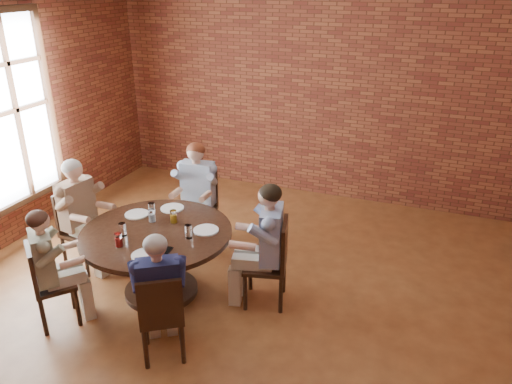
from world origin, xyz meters
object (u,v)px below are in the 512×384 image
(chair_c, at_px, (79,226))
(diner_d, at_px, (52,269))
(diner_a, at_px, (265,246))
(diner_c, at_px, (82,215))
(chair_a, at_px, (273,259))
(diner_b, at_px, (197,195))
(chair_b, at_px, (200,204))
(chair_e, at_px, (162,314))
(chair_d, at_px, (46,282))
(smartphone, at_px, (168,250))
(dining_table, at_px, (158,250))
(diner_e, at_px, (160,297))

(chair_c, xyz_separation_m, diner_d, (0.50, -0.96, 0.11))
(diner_a, distance_m, diner_c, 2.18)
(chair_a, relative_size, diner_b, 0.71)
(chair_b, relative_size, diner_d, 0.76)
(chair_c, xyz_separation_m, chair_e, (1.73, -1.04, -0.02))
(chair_e, bearing_deg, chair_d, -34.30)
(diner_c, distance_m, chair_e, 1.95)
(diner_d, distance_m, smartphone, 1.11)
(dining_table, distance_m, diner_c, 1.10)
(chair_c, relative_size, smartphone, 7.18)
(diner_c, bearing_deg, diner_d, -147.87)
(diner_d, height_order, diner_e, diner_e)
(chair_a, xyz_separation_m, diner_a, (-0.08, -0.02, 0.16))
(chair_c, height_order, diner_c, diner_c)
(dining_table, relative_size, diner_b, 1.18)
(diner_c, bearing_deg, diner_b, -35.64)
(chair_c, bearing_deg, smartphone, -99.29)
(chair_b, distance_m, diner_c, 1.42)
(diner_d, relative_size, smartphone, 9.46)
(chair_a, xyz_separation_m, smartphone, (-0.86, -0.59, 0.25))
(chair_c, distance_m, diner_c, 0.17)
(dining_table, distance_m, chair_d, 1.10)
(chair_a, bearing_deg, chair_b, -139.12)
(chair_b, bearing_deg, diner_b, -90.00)
(diner_e, bearing_deg, chair_a, -153.69)
(diner_b, height_order, diner_c, diner_b)
(dining_table, distance_m, diner_b, 1.15)
(chair_a, xyz_separation_m, diner_c, (-2.26, -0.13, 0.15))
(diner_b, distance_m, chair_d, 2.07)
(chair_c, relative_size, diner_e, 0.75)
(diner_b, distance_m, chair_e, 2.13)
(diner_a, xyz_separation_m, chair_c, (-2.26, -0.09, -0.16))
(chair_b, height_order, chair_c, same)
(diner_a, distance_m, diner_e, 1.22)
(chair_d, xyz_separation_m, diner_e, (1.24, 0.03, 0.13))
(diner_d, bearing_deg, chair_e, -143.24)
(chair_d, bearing_deg, smartphone, -111.99)
(chair_a, height_order, diner_a, diner_a)
(smartphone, bearing_deg, diner_d, -160.14)
(chair_b, distance_m, smartphone, 1.61)
(chair_a, xyz_separation_m, chair_b, (-1.32, 0.93, -0.00))
(diner_d, distance_m, diner_e, 1.20)
(chair_c, relative_size, diner_d, 0.76)
(diner_e, bearing_deg, chair_c, -63.29)
(chair_b, height_order, chair_e, chair_b)
(chair_c, bearing_deg, diner_d, -144.18)
(chair_c, bearing_deg, chair_b, -35.75)
(diner_a, height_order, chair_e, diner_a)
(diner_a, bearing_deg, chair_b, -141.45)
(chair_a, distance_m, chair_b, 1.61)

